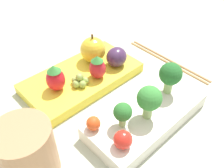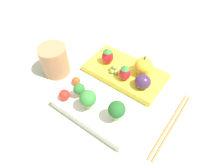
# 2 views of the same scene
# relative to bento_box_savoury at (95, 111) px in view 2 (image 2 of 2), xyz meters

# --- Properties ---
(ground_plane) EXTENTS (4.00, 4.00, 0.00)m
(ground_plane) POSITION_rel_bento_box_savoury_xyz_m (-0.01, -0.07, -0.01)
(ground_plane) COLOR #ADB7A3
(bento_box_savoury) EXTENTS (0.22, 0.13, 0.03)m
(bento_box_savoury) POSITION_rel_bento_box_savoury_xyz_m (0.00, 0.00, 0.00)
(bento_box_savoury) COLOR silver
(bento_box_savoury) RESTS_ON ground_plane
(bento_box_fruit) EXTENTS (0.24, 0.16, 0.02)m
(bento_box_fruit) POSITION_rel_bento_box_savoury_xyz_m (-0.01, -0.16, -0.00)
(bento_box_fruit) COLOR yellow
(bento_box_fruit) RESTS_ON ground_plane
(broccoli_floret_0) EXTENTS (0.04, 0.04, 0.06)m
(broccoli_floret_0) POSITION_rel_bento_box_savoury_xyz_m (0.01, 0.01, 0.05)
(broccoli_floret_0) COLOR #93B770
(broccoli_floret_0) RESTS_ON bento_box_savoury
(broccoli_floret_1) EXTENTS (0.04, 0.04, 0.06)m
(broccoli_floret_1) POSITION_rel_bento_box_savoury_xyz_m (-0.06, 0.00, 0.05)
(broccoli_floret_1) COLOR #93B770
(broccoli_floret_1) RESTS_ON bento_box_savoury
(broccoli_floret_2) EXTENTS (0.03, 0.03, 0.04)m
(broccoli_floret_2) POSITION_rel_bento_box_savoury_xyz_m (0.05, -0.01, 0.04)
(broccoli_floret_2) COLOR #93B770
(broccoli_floret_2) RESTS_ON bento_box_savoury
(cherry_tomato_0) EXTENTS (0.03, 0.03, 0.03)m
(cherry_tomato_0) POSITION_rel_bento_box_savoury_xyz_m (0.08, 0.01, 0.03)
(cherry_tomato_0) COLOR red
(cherry_tomato_0) RESTS_ON bento_box_savoury
(cherry_tomato_1) EXTENTS (0.02, 0.02, 0.02)m
(cherry_tomato_1) POSITION_rel_bento_box_savoury_xyz_m (0.08, -0.04, 0.02)
(cherry_tomato_1) COLOR #DB4C1E
(cherry_tomato_1) RESTS_ON bento_box_savoury
(apple) EXTENTS (0.05, 0.05, 0.06)m
(apple) POSITION_rel_bento_box_savoury_xyz_m (-0.06, -0.17, 0.03)
(apple) COLOR gold
(apple) RESTS_ON bento_box_fruit
(strawberry_0) EXTENTS (0.03, 0.03, 0.05)m
(strawberry_0) POSITION_rel_bento_box_savoury_xyz_m (-0.02, -0.12, 0.03)
(strawberry_0) COLOR red
(strawberry_0) RESTS_ON bento_box_fruit
(strawberry_1) EXTENTS (0.03, 0.03, 0.05)m
(strawberry_1) POSITION_rel_bento_box_savoury_xyz_m (0.05, -0.16, 0.03)
(strawberry_1) COLOR red
(strawberry_1) RESTS_ON bento_box_fruit
(plum) EXTENTS (0.04, 0.04, 0.04)m
(plum) POSITION_rel_bento_box_savoury_xyz_m (-0.08, -0.12, 0.03)
(plum) COLOR #42284C
(plum) RESTS_ON bento_box_fruit
(grape_cluster) EXTENTS (0.03, 0.03, 0.02)m
(grape_cluster) POSITION_rel_bento_box_savoury_xyz_m (0.01, -0.14, 0.02)
(grape_cluster) COLOR #8EA84C
(grape_cluster) RESTS_ON bento_box_fruit
(drinking_cup) EXTENTS (0.08, 0.08, 0.09)m
(drinking_cup) POSITION_rel_bento_box_savoury_xyz_m (0.18, -0.08, 0.03)
(drinking_cup) COLOR tan
(drinking_cup) RESTS_ON ground_plane
(chopsticks_pair) EXTENTS (0.05, 0.21, 0.01)m
(chopsticks_pair) POSITION_rel_bento_box_savoury_xyz_m (-0.18, -0.05, -0.01)
(chopsticks_pair) COLOR #A37547
(chopsticks_pair) RESTS_ON ground_plane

